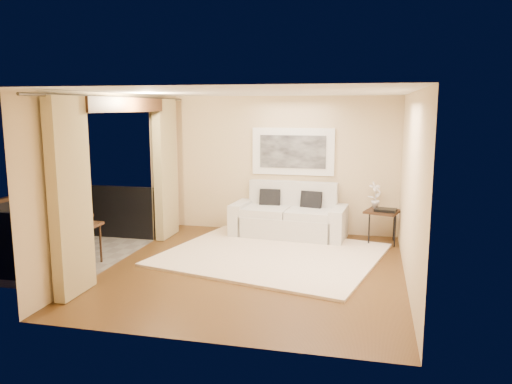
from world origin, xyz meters
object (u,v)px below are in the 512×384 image
(orchid, at_px, (375,195))
(sofa, at_px, (289,218))
(ice_bucket, at_px, (74,217))
(side_table, at_px, (382,213))
(balcony_chair_far, at_px, (74,211))
(bistro_table, at_px, (79,229))
(balcony_chair_near, at_px, (50,232))

(orchid, bearing_deg, sofa, -177.15)
(orchid, distance_m, ice_bucket, 5.31)
(side_table, distance_m, balcony_chair_far, 5.75)
(balcony_chair_far, height_order, ice_bucket, balcony_chair_far)
(bistro_table, bearing_deg, balcony_chair_far, 125.63)
(side_table, xyz_separation_m, ice_bucket, (-4.79, -2.37, 0.21))
(sofa, bearing_deg, orchid, 7.43)
(sofa, xyz_separation_m, balcony_chair_near, (-3.39, -2.64, 0.18))
(orchid, relative_size, ice_bucket, 2.49)
(sofa, relative_size, balcony_chair_far, 2.32)
(balcony_chair_near, bearing_deg, orchid, 16.61)
(bistro_table, height_order, balcony_chair_far, balcony_chair_far)
(bistro_table, bearing_deg, side_table, 27.59)
(sofa, distance_m, bistro_table, 3.89)
(balcony_chair_near, bearing_deg, bistro_table, 0.20)
(orchid, bearing_deg, bistro_table, -150.00)
(balcony_chair_far, bearing_deg, balcony_chair_near, 122.75)
(sofa, height_order, side_table, sofa)
(balcony_chair_near, distance_m, ice_bucket, 0.44)
(sofa, height_order, orchid, orchid)
(bistro_table, distance_m, ice_bucket, 0.23)
(side_table, height_order, orchid, orchid)
(ice_bucket, bearing_deg, balcony_chair_far, 123.71)
(orchid, distance_m, balcony_chair_near, 5.69)
(orchid, distance_m, balcony_chair_far, 5.66)
(sofa, relative_size, bistro_table, 3.33)
(orchid, relative_size, balcony_chair_far, 0.52)
(bistro_table, relative_size, balcony_chair_far, 0.70)
(side_table, bearing_deg, balcony_chair_far, -169.00)
(side_table, relative_size, bistro_table, 1.05)
(side_table, bearing_deg, balcony_chair_near, -153.64)
(side_table, relative_size, orchid, 1.42)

